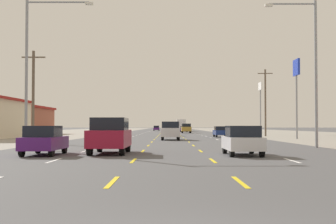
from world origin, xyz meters
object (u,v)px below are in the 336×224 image
(hatchback_far_left_near, at_px, (45,140))
(streetlight_right_row_0, at_px, (312,63))
(box_truck_inner_right_distant_b, at_px, (182,125))
(pole_sign_right_row_2, at_px, (261,94))
(sedan_far_right_far, at_px, (222,131))
(pole_sign_right_row_1, at_px, (297,78))
(hatchback_inner_right_nearest, at_px, (243,140))
(suv_inner_left_mid, at_px, (111,135))
(hatchback_center_turn_farther, at_px, (170,131))
(hatchback_inner_left_distant_c, at_px, (157,128))
(suv_inner_right_farthest, at_px, (187,128))
(streetlight_left_row_0, at_px, (34,61))
(sedan_inner_right_distant_a, at_px, (185,129))
(suv_center_turn_midfar, at_px, (171,130))

(hatchback_far_left_near, height_order, streetlight_right_row_0, streetlight_right_row_0)
(box_truck_inner_right_distant_b, bearing_deg, pole_sign_right_row_2, -73.62)
(sedan_far_right_far, height_order, pole_sign_right_row_1, pole_sign_right_row_1)
(hatchback_far_left_near, xyz_separation_m, box_truck_inner_right_distant_b, (10.15, 101.44, 1.05))
(streetlight_right_row_0, bearing_deg, hatchback_inner_right_nearest, -127.98)
(sedan_far_right_far, height_order, box_truck_inner_right_distant_b, box_truck_inner_right_distant_b)
(suv_inner_left_mid, relative_size, hatchback_center_turn_farther, 1.26)
(suv_inner_left_mid, distance_m, hatchback_center_turn_farther, 43.16)
(hatchback_inner_right_nearest, bearing_deg, hatchback_inner_left_distant_c, 93.82)
(hatchback_center_turn_farther, bearing_deg, suv_inner_right_farthest, 82.14)
(suv_inner_left_mid, bearing_deg, streetlight_left_row_0, 134.15)
(hatchback_inner_left_distant_c, bearing_deg, pole_sign_right_row_1, -77.02)
(streetlight_left_row_0, bearing_deg, hatchback_center_turn_farther, 75.25)
(hatchback_far_left_near, bearing_deg, pole_sign_right_row_1, 53.20)
(sedan_inner_right_distant_a, relative_size, streetlight_left_row_0, 0.43)
(streetlight_right_row_0, bearing_deg, streetlight_left_row_0, 180.00)
(sedan_far_right_far, height_order, pole_sign_right_row_2, pole_sign_right_row_2)
(box_truck_inner_right_distant_b, relative_size, pole_sign_right_row_2, 0.77)
(sedan_far_right_far, distance_m, suv_inner_right_farthest, 33.59)
(sedan_far_right_far, distance_m, streetlight_left_row_0, 34.26)
(streetlight_left_row_0, bearing_deg, suv_center_turn_midfar, 60.90)
(hatchback_center_turn_farther, bearing_deg, suv_inner_left_mid, -94.53)
(suv_inner_left_mid, distance_m, pole_sign_right_row_1, 33.66)
(sedan_far_right_far, relative_size, streetlight_left_row_0, 0.43)
(hatchback_center_turn_farther, bearing_deg, pole_sign_right_row_1, -46.04)
(hatchback_inner_right_nearest, relative_size, suv_inner_right_farthest, 0.80)
(box_truck_inner_right_distant_b, relative_size, pole_sign_right_row_1, 0.77)
(hatchback_inner_right_nearest, height_order, streetlight_left_row_0, streetlight_left_row_0)
(hatchback_center_turn_farther, xyz_separation_m, streetlight_right_row_0, (9.86, -36.60, 5.12))
(suv_inner_left_mid, bearing_deg, suv_center_turn_midfar, 81.72)
(suv_inner_right_farthest, bearing_deg, sedan_inner_right_distant_a, 89.58)
(hatchback_inner_right_nearest, height_order, hatchback_inner_left_distant_c, same)
(hatchback_far_left_near, distance_m, suv_inner_right_farthest, 71.36)
(hatchback_far_left_near, relative_size, streetlight_right_row_0, 0.38)
(hatchback_far_left_near, height_order, hatchback_inner_left_distant_c, same)
(hatchback_inner_left_distant_c, relative_size, pole_sign_right_row_2, 0.42)
(hatchback_inner_right_nearest, height_order, pole_sign_right_row_2, pole_sign_right_row_2)
(suv_center_turn_midfar, height_order, pole_sign_right_row_1, pole_sign_right_row_1)
(suv_center_turn_midfar, bearing_deg, streetlight_right_row_0, -60.67)
(hatchback_center_turn_farther, distance_m, box_truck_inner_right_distant_b, 57.26)
(pole_sign_right_row_2, bearing_deg, streetlight_right_row_0, -97.61)
(hatchback_far_left_near, distance_m, suv_inner_left_mid, 3.56)
(hatchback_far_left_near, relative_size, pole_sign_right_row_1, 0.42)
(suv_center_turn_midfar, xyz_separation_m, streetlight_left_row_0, (-9.70, -17.43, 5.08))
(sedan_inner_right_distant_a, bearing_deg, box_truck_inner_right_distant_b, 91.56)
(hatchback_inner_right_nearest, xyz_separation_m, sedan_far_right_far, (3.28, 37.39, -0.03))
(hatchback_center_turn_farther, relative_size, hatchback_inner_left_distant_c, 1.00)
(sedan_far_right_far, bearing_deg, pole_sign_right_row_2, 64.56)
(box_truck_inner_right_distant_b, height_order, pole_sign_right_row_2, pole_sign_right_row_2)
(hatchback_inner_right_nearest, xyz_separation_m, streetlight_right_row_0, (6.17, 7.90, 5.12))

